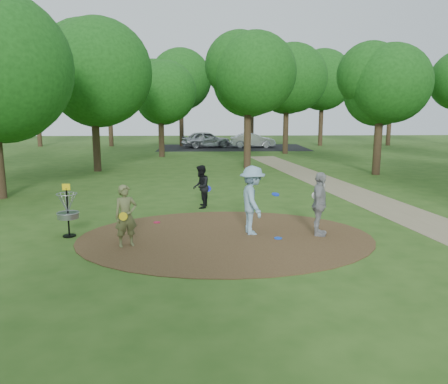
{
  "coord_description": "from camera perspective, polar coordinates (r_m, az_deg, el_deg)",
  "views": [
    {
      "loc": [
        -0.53,
        -11.99,
        3.6
      ],
      "look_at": [
        0.0,
        1.2,
        1.1
      ],
      "focal_mm": 35.0,
      "sensor_mm": 36.0,
      "label": 1
    }
  ],
  "objects": [
    {
      "name": "dirt_clearing",
      "position": [
        12.52,
        0.22,
        -5.93
      ],
      "size": [
        8.4,
        8.4,
        0.02
      ],
      "primitive_type": "cylinder",
      "color": "#47301C",
      "rests_on": "ground"
    },
    {
      "name": "car_right",
      "position": [
        42.14,
        3.75,
        6.75
      ],
      "size": [
        4.3,
        1.65,
        1.4
      ],
      "primitive_type": "imported",
      "rotation": [
        0.0,
        0.0,
        1.61
      ],
      "color": "#B7B8BF",
      "rests_on": "ground"
    },
    {
      "name": "parking_lot",
      "position": [
        42.22,
        1.15,
        5.83
      ],
      "size": [
        14.0,
        8.0,
        0.01
      ],
      "primitive_type": "cube",
      "color": "black",
      "rests_on": "ground"
    },
    {
      "name": "player_waiting_with_disc",
      "position": [
        12.79,
        12.36,
        -1.58
      ],
      "size": [
        0.79,
        1.18,
        1.86
      ],
      "color": "#99999C",
      "rests_on": "ground"
    },
    {
      "name": "car_left",
      "position": [
        42.12,
        -2.35,
        6.88
      ],
      "size": [
        4.95,
        3.02,
        1.58
      ],
      "primitive_type": "imported",
      "rotation": [
        0.0,
        0.0,
        1.84
      ],
      "color": "#B4B5BC",
      "rests_on": "ground"
    },
    {
      "name": "player_walking_with_disc",
      "position": [
        16.12,
        -3.04,
        0.7
      ],
      "size": [
        0.72,
        0.83,
        1.6
      ],
      "color": "black",
      "rests_on": "ground"
    },
    {
      "name": "disc_ground_blue",
      "position": [
        12.47,
        7.08,
        -6.0
      ],
      "size": [
        0.22,
        0.22,
        0.02
      ],
      "primitive_type": "cylinder",
      "color": "blue",
      "rests_on": "dirt_clearing"
    },
    {
      "name": "tree_ring",
      "position": [
        19.4,
        4.58,
        15.3
      ],
      "size": [
        36.74,
        45.3,
        8.94
      ],
      "color": "#332316",
      "rests_on": "ground"
    },
    {
      "name": "footpath",
      "position": [
        16.06,
        23.77,
        -3.13
      ],
      "size": [
        7.55,
        39.89,
        0.01
      ],
      "primitive_type": "cube",
      "rotation": [
        0.0,
        0.0,
        0.14
      ],
      "color": "#8C7A5B",
      "rests_on": "ground"
    },
    {
      "name": "disc_ground_red",
      "position": [
        14.23,
        -8.76,
        -3.93
      ],
      "size": [
        0.22,
        0.22,
        0.02
      ],
      "primitive_type": "cylinder",
      "color": "#BB123C",
      "rests_on": "dirt_clearing"
    },
    {
      "name": "ground",
      "position": [
        12.53,
        0.22,
        -5.97
      ],
      "size": [
        100.0,
        100.0,
        0.0
      ],
      "primitive_type": "plane",
      "color": "#2D5119",
      "rests_on": "ground"
    },
    {
      "name": "player_observer_with_disc",
      "position": [
        11.81,
        -12.7,
        -3.08
      ],
      "size": [
        0.72,
        0.62,
        1.67
      ],
      "color": "#63683C",
      "rests_on": "ground"
    },
    {
      "name": "disc_golf_basket",
      "position": [
        13.2,
        -19.76,
        -1.83
      ],
      "size": [
        0.63,
        0.63,
        1.54
      ],
      "color": "black",
      "rests_on": "ground"
    },
    {
      "name": "player_throwing_with_disc",
      "position": [
        12.67,
        3.73,
        -1.1
      ],
      "size": [
        1.29,
        1.4,
        2.01
      ],
      "color": "#82A9C2",
      "rests_on": "ground"
    }
  ]
}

